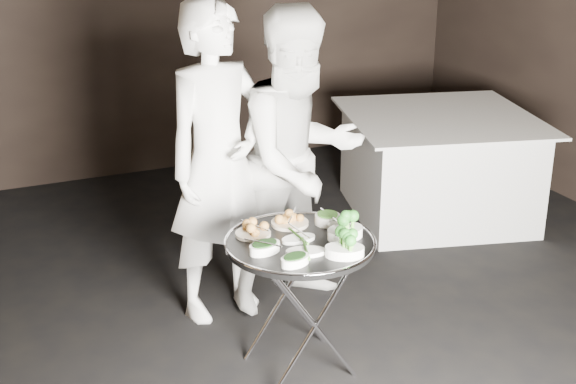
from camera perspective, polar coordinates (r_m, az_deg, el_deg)
name	(u,v)px	position (r m, az deg, el deg)	size (l,w,h in m)	color
floor	(314,375)	(4.36, 1.89, -12.90)	(6.00, 7.00, 0.05)	black
wall_back	(136,1)	(7.02, -10.79, 13.21)	(6.00, 0.05, 3.00)	black
tray_stand	(300,300)	(4.17, 0.84, -7.70)	(0.49, 0.41, 0.72)	silver
serving_tray	(300,243)	(4.03, 0.86, -3.65)	(0.77, 0.77, 0.04)	black
potato_plate_a	(253,230)	(4.08, -2.51, -2.72)	(0.18, 0.18, 0.07)	beige
potato_plate_b	(290,219)	(4.20, 0.13, -1.94)	(0.20, 0.20, 0.07)	beige
greens_bowl	(327,217)	(4.22, 2.83, -1.81)	(0.13, 0.13, 0.08)	white
asparagus_plate_a	(298,238)	(4.02, 0.74, -3.26)	(0.18, 0.11, 0.04)	white
asparagus_plate_b	(306,250)	(3.89, 1.27, -4.17)	(0.22, 0.16, 0.04)	white
spinach_bowl_a	(265,246)	(3.90, -1.67, -3.88)	(0.19, 0.15, 0.07)	white
spinach_bowl_b	(295,259)	(3.78, 0.49, -4.77)	(0.17, 0.14, 0.06)	white
broccoli_bowl_a	(345,230)	(4.06, 4.09, -2.74)	(0.23, 0.19, 0.08)	white
broccoli_bowl_b	(345,249)	(3.87, 4.04, -4.07)	(0.23, 0.20, 0.08)	white
serving_utensils	(297,226)	(4.07, 0.68, -2.43)	(0.59, 0.43, 0.01)	silver
waiter_left	(219,163)	(4.57, -4.96, 2.09)	(0.68, 0.45, 1.87)	white
waiter_right	(300,160)	(4.68, 0.89, 2.26)	(0.88, 0.68, 1.81)	white
dining_table	(437,165)	(6.25, 10.58, 1.88)	(1.39, 1.39, 0.79)	silver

